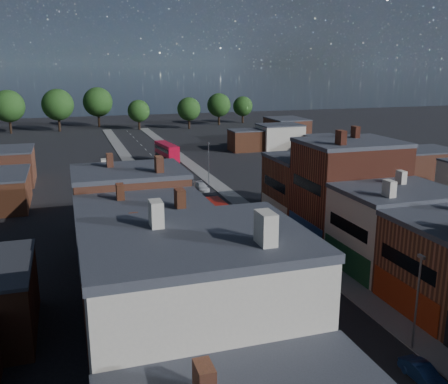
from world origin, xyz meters
TOP-DOWN VIEW (x-y plane):
  - ground at (0.00, 0.00)m, footprint 400.00×400.00m
  - pavement_west at (-6.50, 50.00)m, footprint 3.00×200.00m
  - pavement_east at (6.50, 50.00)m, footprint 3.00×200.00m
  - terrace_west at (-14.00, 0.00)m, footprint 12.00×80.00m
  - lamp_post_1 at (5.20, 0.00)m, footprint 0.25×0.70m
  - lamp_post_2 at (-5.20, 30.00)m, footprint 0.25×0.70m
  - lamp_post_3 at (5.20, 60.00)m, footprint 0.25×0.70m
  - bus_0 at (-1.60, 30.22)m, footprint 2.73×10.25m
  - bus_1 at (3.50, 19.00)m, footprint 3.04×9.84m
  - bus_2 at (1.50, 82.14)m, footprint 3.76×11.30m
  - car_1 at (3.12, -3.84)m, footprint 1.50×4.05m
  - car_2 at (-1.20, 40.42)m, footprint 2.57×4.98m
  - car_3 at (2.68, 55.87)m, footprint 2.09×4.72m
  - ped_1 at (-5.30, -1.17)m, footprint 0.89×0.69m
  - ped_3 at (6.37, 25.47)m, footprint 0.87×1.19m

SIDE VIEW (x-z plane):
  - ground at x=0.00m, z-range 0.00..0.00m
  - pavement_west at x=-6.50m, z-range 0.00..0.12m
  - pavement_east at x=6.50m, z-range 0.00..0.12m
  - car_1 at x=3.12m, z-range 0.00..1.32m
  - car_2 at x=-1.20m, z-range 0.00..1.34m
  - car_3 at x=2.68m, z-range 0.00..1.35m
  - ped_1 at x=-5.30m, z-range 0.12..1.73m
  - ped_3 at x=6.37m, z-range 0.12..1.97m
  - bus_1 at x=3.50m, z-range 0.17..4.35m
  - bus_0 at x=-1.60m, z-range 0.17..4.58m
  - bus_2 at x=1.50m, z-range 0.19..4.98m
  - lamp_post_1 at x=5.20m, z-range 0.64..8.77m
  - lamp_post_2 at x=-5.20m, z-range 0.64..8.77m
  - lamp_post_3 at x=5.20m, z-range 0.64..8.77m
  - terrace_west at x=-14.00m, z-range 0.00..13.04m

